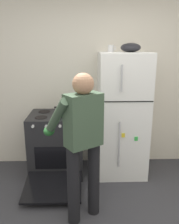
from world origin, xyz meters
TOP-DOWN VIEW (x-y plane):
  - kitchen_wall_back at (0.00, 1.95)m, footprint 6.00×0.10m
  - refrigerator at (0.35, 1.57)m, footprint 0.68×0.72m
  - stove_range at (-0.60, 1.55)m, footprint 0.76×1.21m
  - person_cook at (-0.23, 0.59)m, footprint 0.66×0.70m
  - red_pot at (-0.44, 1.52)m, footprint 0.34×0.24m
  - coffee_mug at (0.17, 1.62)m, footprint 0.11×0.08m
  - mixing_bowl at (0.43, 1.57)m, footprint 0.27×0.27m

SIDE VIEW (x-z plane):
  - stove_range at x=-0.60m, z-range -0.01..0.89m
  - refrigerator at x=0.35m, z-range 0.00..1.76m
  - person_cook at x=-0.23m, z-range 0.15..1.75m
  - red_pot at x=-0.44m, z-range 0.90..1.03m
  - kitchen_wall_back at x=0.00m, z-range 0.00..2.70m
  - coffee_mug at x=0.17m, z-range 1.76..1.85m
  - mixing_bowl at x=0.43m, z-range 1.76..1.88m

